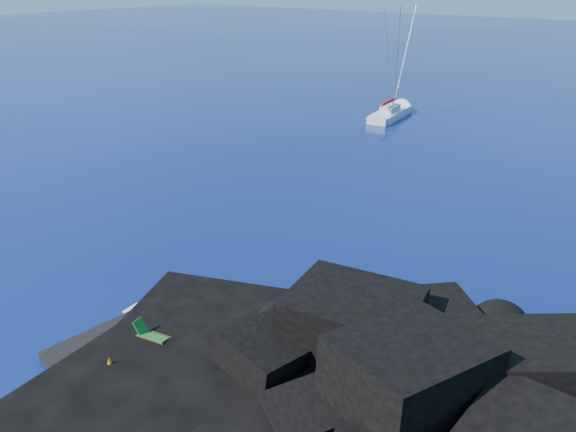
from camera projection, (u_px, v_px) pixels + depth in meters
name	position (u px, v px, depth m)	size (l,w,h in m)	color
ground	(83.00, 337.00, 24.56)	(400.00, 400.00, 0.00)	#03123A
beach	(160.00, 372.00, 22.39)	(8.50, 6.00, 0.70)	black
surf_foam	(244.00, 325.00, 25.37)	(10.00, 8.00, 0.06)	white
sailboat	(391.00, 117.00, 61.58)	(2.30, 10.96, 11.49)	white
deck_chair	(153.00, 333.00, 23.38)	(1.47, 0.64, 1.01)	#197424
towel	(162.00, 401.00, 20.35)	(2.18, 1.03, 0.06)	silver
sunbather	(162.00, 398.00, 20.29)	(1.75, 0.43, 0.23)	tan
marker_cone	(110.00, 363.00, 21.89)	(0.37, 0.37, 0.56)	orange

